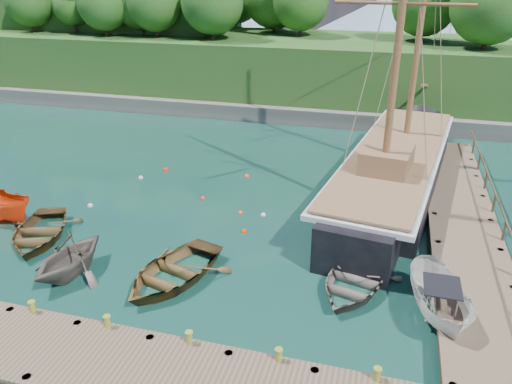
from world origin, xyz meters
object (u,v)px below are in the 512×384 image
motorboat_orange (4,219)px  cabin_boat_white (437,318)px  rowboat_1 (72,274)px  rowboat_2 (173,280)px  rowboat_3 (353,288)px  schooner (393,175)px  rowboat_0 (40,239)px

motorboat_orange → cabin_boat_white: (21.15, -2.40, 0.00)m
motorboat_orange → rowboat_1: bearing=-104.7°
rowboat_1 → cabin_boat_white: (14.76, 1.07, 0.00)m
rowboat_2 → motorboat_orange: motorboat_orange is taller
rowboat_3 → schooner: schooner is taller
rowboat_1 → schooner: size_ratio=0.14×
rowboat_1 → rowboat_2: rowboat_1 is taller
rowboat_0 → schooner: 19.05m
rowboat_3 → schooner: 10.43m
rowboat_3 → cabin_boat_white: (3.18, -1.06, 0.00)m
rowboat_1 → motorboat_orange: 7.27m
cabin_boat_white → schooner: 11.58m
rowboat_1 → motorboat_orange: bearing=159.0°
rowboat_3 → cabin_boat_white: bearing=-4.5°
cabin_boat_white → rowboat_0: bearing=163.6°
rowboat_0 → rowboat_3: 14.82m
rowboat_1 → rowboat_3: rowboat_1 is taller
rowboat_2 → schooner: 14.47m
rowboat_0 → rowboat_1: 3.92m
rowboat_3 → schooner: bearing=97.3°
rowboat_0 → rowboat_2: size_ratio=0.94×
rowboat_2 → schooner: schooner is taller
schooner → rowboat_2: bearing=-117.4°
rowboat_2 → rowboat_3: 7.39m
rowboat_3 → cabin_boat_white: cabin_boat_white is taller
rowboat_0 → rowboat_2: (7.57, -1.46, 0.00)m
rowboat_3 → schooner: (1.21, 10.31, 1.05)m
rowboat_0 → rowboat_1: rowboat_1 is taller
rowboat_1 → rowboat_2: size_ratio=0.74×
cabin_boat_white → schooner: bearing=87.0°
rowboat_1 → rowboat_2: bearing=17.2°
cabin_boat_white → rowboat_1: bearing=171.3°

